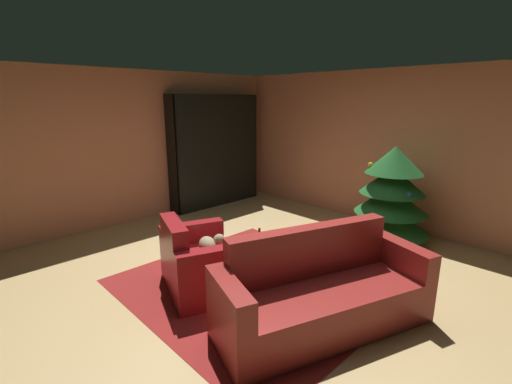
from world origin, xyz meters
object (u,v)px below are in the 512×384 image
at_px(coffee_table, 270,251).
at_px(decorated_tree, 391,195).
at_px(armchair_red, 200,264).
at_px(book_stack_on_table, 270,241).
at_px(bookshelf_unit, 220,152).
at_px(bottle_on_table, 259,243).
at_px(couch_red, 322,296).

bearing_deg(coffee_table, decorated_tree, 81.81).
distance_m(armchair_red, book_stack_on_table, 0.81).
relative_size(bookshelf_unit, bottle_on_table, 7.86).
bearing_deg(decorated_tree, bookshelf_unit, -172.38).
distance_m(bookshelf_unit, book_stack_on_table, 3.46).
bearing_deg(bottle_on_table, book_stack_on_table, 104.57).
xyz_separation_m(armchair_red, decorated_tree, (0.82, 2.75, 0.42)).
relative_size(bookshelf_unit, book_stack_on_table, 10.46).
height_order(bookshelf_unit, armchair_red, bookshelf_unit).
relative_size(armchair_red, book_stack_on_table, 5.78).
bearing_deg(bottle_on_table, bookshelf_unit, 147.99).
bearing_deg(book_stack_on_table, bookshelf_unit, 150.62).
distance_m(armchair_red, coffee_table, 0.78).
bearing_deg(couch_red, coffee_table, 168.38).
xyz_separation_m(bottle_on_table, decorated_tree, (0.29, 2.35, 0.13)).
height_order(couch_red, bottle_on_table, couch_red).
height_order(armchair_red, coffee_table, armchair_red).
distance_m(bottle_on_table, decorated_tree, 2.37).
bearing_deg(armchair_red, couch_red, 17.10).
height_order(bookshelf_unit, coffee_table, bookshelf_unit).
distance_m(bookshelf_unit, armchair_red, 3.49).
xyz_separation_m(coffee_table, book_stack_on_table, (-0.04, 0.05, 0.09)).
xyz_separation_m(armchair_red, book_stack_on_table, (0.46, 0.62, 0.22)).
height_order(bottle_on_table, decorated_tree, decorated_tree).
bearing_deg(bookshelf_unit, decorated_tree, 7.62).
bearing_deg(book_stack_on_table, bottle_on_table, -75.43).
height_order(armchair_red, book_stack_on_table, armchair_red).
height_order(armchair_red, decorated_tree, decorated_tree).
bearing_deg(bottle_on_table, coffee_table, 96.50).
bearing_deg(book_stack_on_table, armchair_red, -126.66).
distance_m(armchair_red, couch_red, 1.39).
relative_size(coffee_table, book_stack_on_table, 3.18).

